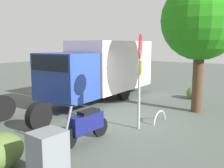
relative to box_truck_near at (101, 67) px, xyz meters
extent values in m
plane|color=#4A534B|center=(2.09, 2.72, -1.59)|extent=(60.00, 60.00, 0.00)
cylinder|color=black|center=(-0.51, -0.98, -1.14)|extent=(0.91, 0.30, 0.90)
cylinder|color=black|center=(-0.61, 0.92, -1.14)|extent=(0.91, 0.30, 0.90)
cylinder|color=black|center=(4.74, -0.69, -1.14)|extent=(0.91, 0.30, 0.90)
cylinder|color=black|center=(4.64, 1.21, -1.14)|extent=(0.91, 0.30, 0.90)
cube|color=silver|center=(-0.96, -0.05, 0.06)|extent=(4.87, 2.46, 2.40)
cube|color=navy|center=(2.42, 0.14, -0.19)|extent=(1.91, 2.20, 1.90)
cube|color=black|center=(2.42, 0.14, 0.41)|extent=(1.93, 2.04, 0.60)
cylinder|color=black|center=(5.16, 3.04, -1.31)|extent=(0.56, 0.12, 0.56)
cylinder|color=black|center=(3.91, 3.10, -1.31)|extent=(0.56, 0.12, 0.56)
cube|color=navy|center=(4.49, 3.07, -1.03)|extent=(1.11, 0.37, 0.48)
cube|color=black|center=(4.39, 3.08, -0.76)|extent=(0.65, 0.31, 0.12)
cylinder|color=slate|center=(5.11, 3.05, -0.76)|extent=(0.29, 0.08, 0.69)
cylinder|color=black|center=(5.11, 3.05, -0.41)|extent=(0.06, 0.55, 0.04)
cylinder|color=#9E9EA3|center=(2.67, 3.68, -0.19)|extent=(0.08, 0.08, 2.82)
cylinder|color=red|center=(2.67, 3.70, 1.03)|extent=(0.71, 0.32, 0.76)
cube|color=yellow|center=(2.67, 3.70, 0.39)|extent=(0.33, 0.33, 0.44)
cylinder|color=#47301E|center=(-0.50, 4.51, -0.33)|extent=(0.41, 0.41, 2.53)
sphere|color=#227E15|center=(-0.50, 4.51, 2.00)|extent=(3.05, 3.05, 3.05)
cube|color=slate|center=(6.52, 3.94, -1.06)|extent=(0.65, 0.58, 1.07)
torus|color=#B7B7BC|center=(1.67, 3.94, -1.59)|extent=(0.85, 0.08, 0.85)
ellipsoid|color=#4F7930|center=(-2.91, 3.60, -1.29)|extent=(0.88, 0.72, 0.60)
camera|label=1|loc=(9.41, 7.57, 1.08)|focal=40.10mm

